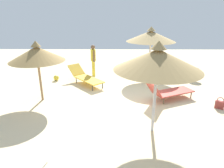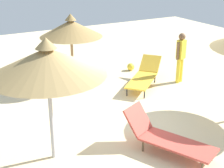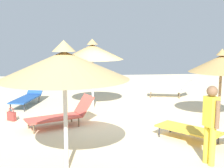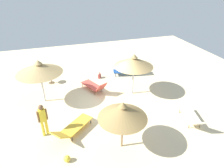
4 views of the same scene
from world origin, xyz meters
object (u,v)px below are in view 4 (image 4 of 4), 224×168
Objects in this scene: parasol_umbrella_near_right at (123,112)px; beach_ball at (67,159)px; handbag at (100,76)px; person_standing_front at (43,118)px; lounge_chair_near_left at (94,86)px; lounge_chair_edge at (193,117)px; lounge_chair_far_right at (73,127)px; parasol_umbrella_far_left at (39,68)px; side_table_round at (51,78)px; parasol_umbrella_center at (134,62)px; lounge_chair_back at (129,70)px.

parasol_umbrella_near_right is 8.53× the size of beach_ball.
person_standing_front is at bearing 142.00° from handbag.
lounge_chair_near_left is 6.20m from lounge_chair_edge.
lounge_chair_edge is at bearing -100.34° from lounge_chair_far_right.
beach_ball is at bearing -170.88° from parasol_umbrella_far_left.
side_table_round is at bearing 85.57° from handbag.
handbag is 0.78× the size of side_table_round.
parasol_umbrella_near_right is 4.27m from lounge_chair_edge.
parasol_umbrella_center is 1.23× the size of lounge_chair_far_right.
lounge_chair_back is at bearing -38.59° from beach_ball.
parasol_umbrella_center reaches higher than side_table_round.
lounge_chair_far_right is 5.97m from handbag.
parasol_umbrella_center is 3.26m from lounge_chair_back.
parasol_umbrella_near_right is 2.89m from lounge_chair_far_right.
lounge_chair_far_right is 6.05m from lounge_chair_edge.
person_standing_front reaches higher than lounge_chair_far_right.
parasol_umbrella_center is at bearing 25.89° from lounge_chair_edge.
beach_ball is at bearing 155.61° from handbag.
lounge_chair_near_left is 5.71m from beach_ball.
lounge_chair_near_left is at bearing 155.76° from handbag.
parasol_umbrella_near_right is 7.05m from handbag.
lounge_chair_near_left is (0.27, -3.15, -1.80)m from parasol_umbrella_far_left.
lounge_chair_near_left is at bearing -85.18° from parasol_umbrella_far_left.
lounge_chair_back is at bearing -93.85° from handbag.
parasol_umbrella_far_left is at bearing 106.51° from lounge_chair_back.
lounge_chair_back is 8.65m from beach_ball.
lounge_chair_edge reaches higher than handbag.
person_standing_front is at bearing 76.38° from lounge_chair_far_right.
parasol_umbrella_center is 1.24× the size of lounge_chair_near_left.
lounge_chair_near_left is 3.69× the size of side_table_round.
lounge_chair_back is 5.13× the size of handbag.
side_table_round is (0.27, 3.45, 0.23)m from handbag.
parasol_umbrella_far_left is 9.57× the size of beach_ball.
lounge_chair_far_right is at bearing -103.62° from person_standing_front.
parasol_umbrella_center is 6.55m from beach_ball.
lounge_chair_far_right is (-3.35, -1.25, -1.82)m from parasol_umbrella_far_left.
beach_ball is (-0.11, 2.43, -1.75)m from parasol_umbrella_near_right.
parasol_umbrella_center reaches higher than handbag.
parasol_umbrella_center is at bearing -114.30° from lounge_chair_near_left.
person_standing_front is (-3.31, 3.16, 0.61)m from lounge_chair_near_left.
person_standing_front reaches higher than lounge_chair_back.
lounge_chair_edge is 3.58× the size of side_table_round.
parasol_umbrella_near_right is 1.13× the size of lounge_chair_edge.
lounge_chair_back is at bearing -24.03° from parasol_umbrella_near_right.
side_table_round is at bearing 21.23° from parasol_umbrella_near_right.
person_standing_front is at bearing 179.86° from parasol_umbrella_far_left.
parasol_umbrella_center is (4.06, -2.19, 0.30)m from parasol_umbrella_near_right.
side_table_round is (3.01, 4.93, -1.79)m from parasol_umbrella_center.
lounge_chair_far_right is 4.09m from lounge_chair_near_left.
side_table_round is at bearing 7.85° from lounge_chair_far_right.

